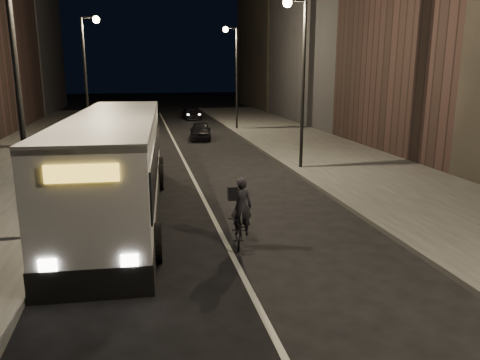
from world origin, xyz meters
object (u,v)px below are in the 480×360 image
streetlight_right_far (233,64)px  streetlight_left_near (25,58)px  cyclist_on_bicycle (240,222)px  streetlight_right_mid (299,62)px  car_near (200,131)px  car_mid (124,124)px  city_bus (116,161)px  car_far (192,114)px  streetlight_left_far (89,63)px

streetlight_right_far → streetlight_left_near: 26.26m
streetlight_left_near → cyclist_on_bicycle: (5.73, -1.45, -4.67)m
streetlight_right_mid → streetlight_right_far: 16.00m
car_near → car_mid: (-5.58, 5.68, -0.00)m
streetlight_right_far → city_bus: bearing=-111.5°
streetlight_left_near → streetlight_right_far: bearing=66.0°
car_mid → streetlight_left_near: bearing=92.6°
car_far → car_near: bearing=-97.8°
streetlight_right_far → streetlight_right_mid: bearing=-90.0°
car_near → car_far: size_ratio=0.95×
cyclist_on_bicycle → car_mid: cyclist_on_bicycle is taller
streetlight_right_mid → streetlight_left_far: same height
car_far → streetlight_left_near: bearing=-107.8°
streetlight_right_mid → car_mid: 20.07m
car_mid → streetlight_right_far: bearing=178.0°
streetlight_left_far → cyclist_on_bicycle: bearing=-73.6°
city_bus → car_near: size_ratio=3.60×
streetlight_left_far → car_near: 8.87m
city_bus → streetlight_left_near: bearing=-128.7°
streetlight_left_near → car_far: 34.93m
streetlight_left_near → car_mid: size_ratio=2.15×
streetlight_left_far → city_bus: 16.16m
streetlight_left_far → car_near: bearing=12.7°
city_bus → streetlight_right_mid: bearing=36.8°
cyclist_on_bicycle → car_near: cyclist_on_bicycle is taller
streetlight_right_mid → streetlight_left_near: (-10.66, -8.00, 0.00)m
streetlight_right_mid → cyclist_on_bicycle: (-4.93, -9.45, -4.67)m
streetlight_left_near → car_far: bearing=76.2°
city_bus → cyclist_on_bicycle: size_ratio=6.41×
streetlight_left_near → city_bus: streetlight_left_near is taller
car_near → cyclist_on_bicycle: bearing=-87.0°
car_near → car_far: 13.98m
streetlight_right_mid → car_mid: bearing=117.3°
streetlight_left_far → cyclist_on_bicycle: size_ratio=3.93×
streetlight_right_mid → car_near: bearing=106.1°
streetlight_left_far → car_mid: bearing=76.7°
car_mid → cyclist_on_bicycle: bearing=105.0°
cyclist_on_bicycle → car_far: cyclist_on_bicycle is taller
streetlight_right_mid → streetlight_left_far: size_ratio=1.00×
streetlight_right_mid → cyclist_on_bicycle: 11.64m
streetlight_left_near → car_far: (8.22, 33.60, -4.80)m
streetlight_left_near → city_bus: size_ratio=0.61×
city_bus → car_far: city_bus is taller
streetlight_right_far → streetlight_left_near: bearing=-114.0°
cyclist_on_bicycle → car_far: 35.14m
cyclist_on_bicycle → streetlight_right_mid: bearing=75.9°
streetlight_left_near → city_bus: (2.13, 2.36, -3.44)m
streetlight_left_far → streetlight_right_mid: bearing=-43.2°
streetlight_right_mid → car_near: size_ratio=2.21×
cyclist_on_bicycle → car_near: bearing=99.2°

